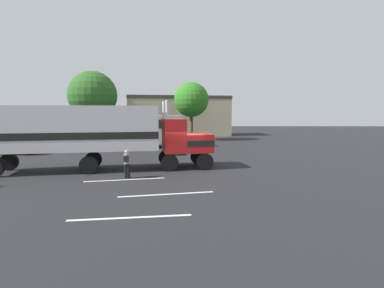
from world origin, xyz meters
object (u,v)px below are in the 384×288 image
object	(u,v)px
person_bystander	(127,163)
tree_center	(93,95)
parked_bus	(129,128)
tree_left	(191,100)
parked_car	(14,145)
semi_truck	(92,132)

from	to	relation	value
person_bystander	tree_center	xyz separation A→B (m)	(-9.84, 23.90, 5.04)
parked_bus	tree_center	distance (m)	12.10
parked_bus	tree_left	bearing A→B (deg)	52.30
person_bystander	tree_left	distance (m)	23.62
parked_bus	parked_car	xyz separation A→B (m)	(-9.36, -4.82, -1.26)
parked_bus	tree_left	size ratio (longest dim) A/B	1.48
parked_bus	person_bystander	bearing A→B (deg)	-78.41
parked_car	tree_left	world-z (taller)	tree_left
semi_truck	person_bystander	size ratio (longest dim) A/B	8.82
person_bystander	parked_bus	bearing A→B (deg)	101.59
person_bystander	parked_car	distance (m)	15.83
parked_car	tree_center	bearing A→B (deg)	79.73
semi_truck	tree_left	xyz separation A→B (m)	(6.07, 20.71, 2.80)
parked_car	tree_left	bearing A→B (deg)	39.71
tree_center	parked_bus	bearing A→B (deg)	-53.48
person_bystander	tree_center	size ratio (longest dim) A/B	0.18
tree_center	parked_car	bearing A→B (deg)	-100.27
tree_center	person_bystander	bearing A→B (deg)	-67.63
parked_bus	tree_center	world-z (taller)	tree_center
semi_truck	parked_bus	size ratio (longest dim) A/B	1.27
person_bystander	tree_left	xyz separation A→B (m)	(3.37, 22.96, 4.43)
person_bystander	parked_bus	size ratio (longest dim) A/B	0.14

